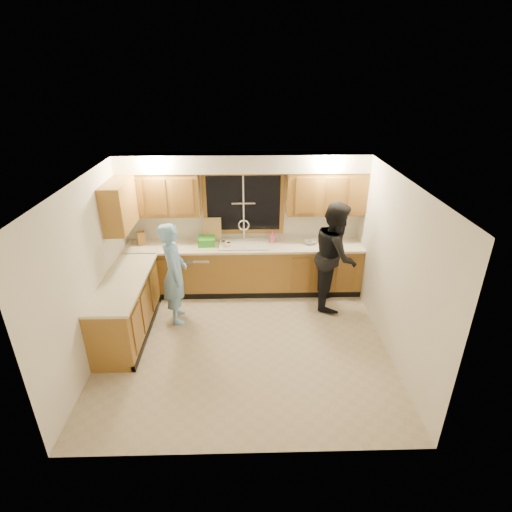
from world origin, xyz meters
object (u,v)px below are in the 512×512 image
(man, at_px, (174,273))
(dish_crate, at_px, (207,241))
(stove, at_px, (116,329))
(knife_block, at_px, (141,238))
(dishwasher, at_px, (198,271))
(soap_bottle, at_px, (272,236))
(sink, at_px, (244,248))
(woman, at_px, (335,255))
(bowl, at_px, (310,242))

(man, height_order, dish_crate, man)
(stove, relative_size, knife_block, 3.69)
(dishwasher, bearing_deg, knife_block, 176.06)
(knife_block, xyz_separation_m, soap_bottle, (2.33, 0.10, -0.02))
(sink, relative_size, woman, 0.47)
(dishwasher, relative_size, man, 0.49)
(knife_block, bearing_deg, sink, -25.70)
(dish_crate, bearing_deg, dishwasher, -168.69)
(sink, bearing_deg, woman, -17.55)
(woman, relative_size, soap_bottle, 9.10)
(soap_bottle, bearing_deg, knife_block, -177.57)
(knife_block, height_order, dish_crate, knife_block)
(dish_crate, height_order, bowl, dish_crate)
(man, distance_m, knife_block, 1.21)
(knife_block, distance_m, dish_crate, 1.15)
(knife_block, height_order, bowl, knife_block)
(sink, distance_m, soap_bottle, 0.56)
(stove, relative_size, woman, 0.49)
(sink, bearing_deg, knife_block, 178.37)
(dish_crate, height_order, soap_bottle, soap_bottle)
(soap_bottle, height_order, bowl, soap_bottle)
(dishwasher, xyz_separation_m, man, (-0.25, -0.89, 0.43))
(dish_crate, distance_m, bowl, 1.84)
(soap_bottle, bearing_deg, bowl, -10.12)
(knife_block, bearing_deg, stove, -113.65)
(man, relative_size, woman, 0.91)
(dishwasher, relative_size, soap_bottle, 4.04)
(sink, distance_m, dish_crate, 0.67)
(dishwasher, xyz_separation_m, bowl, (2.03, 0.05, 0.54))
(sink, height_order, dishwasher, sink)
(woman, relative_size, bowl, 8.21)
(sink, relative_size, soap_bottle, 4.24)
(sink, xyz_separation_m, dishwasher, (-0.85, -0.01, -0.45))
(sink, bearing_deg, man, -140.37)
(sink, height_order, knife_block, sink)
(knife_block, relative_size, bowl, 1.08)
(man, distance_m, woman, 2.66)
(woman, bearing_deg, stove, 121.31)
(stove, xyz_separation_m, woman, (3.33, 1.34, 0.47))
(man, bearing_deg, knife_block, 24.95)
(soap_bottle, distance_m, bowl, 0.68)
(stove, height_order, woman, woman)
(sink, xyz_separation_m, woman, (1.53, -0.48, 0.06))
(woman, xyz_separation_m, knife_block, (-3.34, 0.54, 0.12))
(bowl, bearing_deg, woman, -55.81)
(sink, height_order, stove, sink)
(dishwasher, height_order, dish_crate, dish_crate)
(dishwasher, distance_m, bowl, 2.10)
(woman, bearing_deg, sink, 81.85)
(man, relative_size, knife_block, 6.90)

